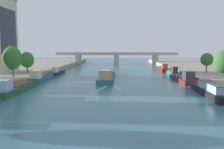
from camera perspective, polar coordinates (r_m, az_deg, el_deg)
barge_midriver at (r=66.38m, az=-1.27°, el=-0.40°), size 4.25×24.52×3.45m
wake_behind_barge at (r=51.74m, az=-0.49°, el=-3.50°), size 5.60×5.89×0.03m
moored_boat_left_midway at (r=50.77m, az=-23.12°, el=-3.11°), size 3.58×15.62×3.29m
moored_boat_left_far at (r=66.44m, az=-17.15°, el=-0.69°), size 3.19×14.36×3.28m
moored_boat_left_lone at (r=81.09m, az=-13.32°, el=0.61°), size 2.04×11.69×2.91m
moored_boat_right_end at (r=47.36m, az=23.31°, el=-3.62°), size 3.08×15.83×2.70m
moored_boat_right_upstream at (r=64.42m, az=17.26°, el=-0.94°), size 3.56×16.01×3.36m
moored_boat_right_midway at (r=79.23m, az=14.83°, el=0.48°), size 2.06×10.84×3.14m
moored_boat_right_far at (r=93.27m, az=12.41°, el=1.44°), size 3.03×13.30×3.14m
tree_left_third at (r=63.00m, az=-23.52°, el=3.77°), size 4.64×4.64×7.81m
tree_left_distant at (r=72.88m, az=-20.34°, el=3.43°), size 4.00×4.00×6.17m
tree_right_by_lamp at (r=62.46m, az=25.85°, el=2.85°), size 4.47×4.47×6.70m
tree_right_nearest at (r=73.62m, az=22.50°, el=3.47°), size 3.66×3.66×5.85m
bridge_far at (r=127.33m, az=1.11°, el=4.47°), size 66.80×4.40×6.74m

